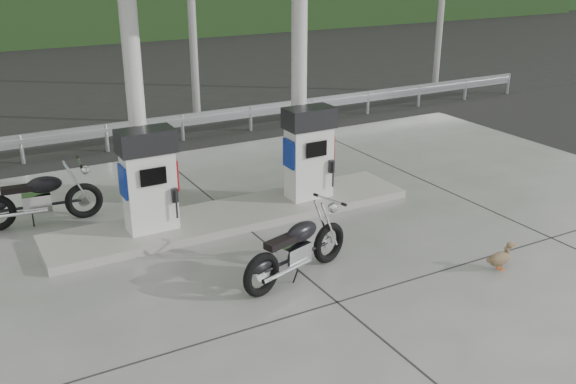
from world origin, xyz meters
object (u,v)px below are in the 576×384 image
gas_pump_left (149,180)px  motorcycle_left (40,199)px  gas_pump_right (309,153)px  duck (500,259)px  motorcycle_right (297,249)px

gas_pump_left → motorcycle_left: 2.28m
gas_pump_right → duck: size_ratio=3.49×
gas_pump_left → duck: 5.94m
motorcycle_right → duck: bearing=-41.5°
gas_pump_left → duck: gas_pump_left is taller
gas_pump_right → duck: (1.18, -3.91, -0.86)m
gas_pump_left → duck: (4.38, -3.91, -0.86)m
duck → motorcycle_left: bearing=135.2°
gas_pump_right → motorcycle_right: gas_pump_right is taller
gas_pump_left → motorcycle_right: bearing=-60.2°
gas_pump_right → motorcycle_left: (-4.81, 1.52, -0.56)m
gas_pump_left → motorcycle_right: gas_pump_left is taller
gas_pump_right → motorcycle_right: size_ratio=0.89×
motorcycle_left → motorcycle_right: 5.11m
gas_pump_left → gas_pump_right: same height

